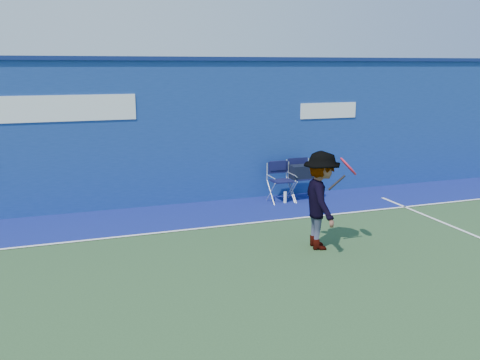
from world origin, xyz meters
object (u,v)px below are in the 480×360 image
object	(u,v)px
directors_chair_right	(302,183)
tennis_player	(321,200)
directors_chair_left	(281,189)
water_bottle	(285,197)

from	to	relation	value
directors_chair_right	tennis_player	world-z (taller)	tennis_player
directors_chair_left	water_bottle	bearing A→B (deg)	-75.50
directors_chair_right	directors_chair_left	bearing A→B (deg)	-178.55
directors_chair_left	tennis_player	distance (m)	2.94
directors_chair_right	tennis_player	size ratio (longest dim) A/B	0.57
directors_chair_left	water_bottle	distance (m)	0.21
directors_chair_right	tennis_player	xyz separation A→B (m)	(-1.05, -2.85, 0.42)
tennis_player	directors_chair_right	bearing A→B (deg)	69.79
water_bottle	tennis_player	distance (m)	2.85
directors_chair_left	tennis_player	bearing A→B (deg)	-101.08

